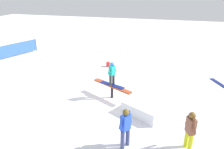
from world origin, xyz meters
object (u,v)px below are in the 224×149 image
(rail_feature, at_px, (112,87))
(backpack_on_snow, at_px, (108,64))
(bystander_blue, at_px, (125,126))
(loose_snowboard_navy, at_px, (218,83))
(bystander_brown, at_px, (190,129))
(main_rider_on_rail, at_px, (112,74))

(rail_feature, height_order, backpack_on_snow, rail_feature)
(rail_feature, xyz_separation_m, bystander_blue, (-1.48, 3.54, 0.27))
(loose_snowboard_navy, distance_m, backpack_on_snow, 7.40)
(backpack_on_snow, bearing_deg, rail_feature, 175.88)
(rail_feature, distance_m, loose_snowboard_navy, 6.77)
(bystander_blue, xyz_separation_m, bystander_brown, (-2.21, -0.46, -0.01))
(bystander_blue, distance_m, backpack_on_snow, 8.67)
(rail_feature, height_order, bystander_blue, bystander_blue)
(main_rider_on_rail, relative_size, bystander_blue, 0.90)
(main_rider_on_rail, xyz_separation_m, loose_snowboard_navy, (-5.76, -3.52, -1.32))
(main_rider_on_rail, xyz_separation_m, bystander_brown, (-3.69, 3.09, -0.46))
(rail_feature, bearing_deg, loose_snowboard_navy, -120.60)
(main_rider_on_rail, relative_size, bystander_brown, 0.91)
(main_rider_on_rail, relative_size, backpack_on_snow, 4.19)
(main_rider_on_rail, height_order, loose_snowboard_navy, main_rider_on_rail)
(rail_feature, bearing_deg, main_rider_on_rail, 0.00)
(loose_snowboard_navy, height_order, backpack_on_snow, backpack_on_snow)
(main_rider_on_rail, bearing_deg, backpack_on_snow, -48.76)
(bystander_blue, height_order, loose_snowboard_navy, bystander_blue)
(loose_snowboard_navy, bearing_deg, bystander_brown, 136.41)
(rail_feature, height_order, bystander_brown, bystander_brown)
(backpack_on_snow, bearing_deg, bystander_brown, -168.58)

